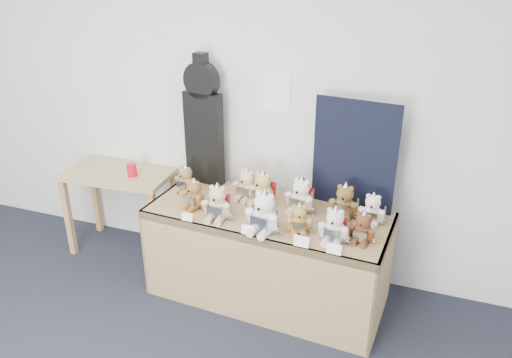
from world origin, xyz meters
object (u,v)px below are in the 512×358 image
(teddy_front_right, at_px, (299,220))
(side_table, at_px, (120,185))
(red_cup, at_px, (132,170))
(teddy_back_far_left, at_px, (186,180))
(guitar_case, at_px, (203,122))
(teddy_front_end, at_px, (363,229))
(teddy_front_left, at_px, (218,204))
(teddy_back_centre_right, at_px, (301,197))
(teddy_front_centre, at_px, (264,214))
(teddy_back_left, at_px, (247,186))
(teddy_front_far_left, at_px, (194,195))
(teddy_front_far_right, at_px, (334,227))
(teddy_back_centre_left, at_px, (263,190))
(teddy_back_end, at_px, (372,210))
(display_table, at_px, (264,235))
(teddy_back_right, at_px, (344,203))

(teddy_front_right, bearing_deg, side_table, 150.23)
(red_cup, bearing_deg, teddy_front_right, -13.51)
(red_cup, distance_m, teddy_back_far_left, 0.53)
(guitar_case, relative_size, teddy_front_end, 4.42)
(teddy_front_left, bearing_deg, teddy_back_centre_right, 28.04)
(red_cup, xyz_separation_m, teddy_front_centre, (1.30, -0.43, 0.06))
(teddy_front_left, height_order, teddy_back_left, teddy_front_left)
(guitar_case, xyz_separation_m, teddy_front_far_left, (0.12, -0.44, -0.41))
(teddy_front_far_right, bearing_deg, teddy_back_centre_left, 154.18)
(red_cup, relative_size, teddy_front_right, 0.46)
(side_table, xyz_separation_m, teddy_back_left, (1.18, -0.06, 0.21))
(teddy_front_left, height_order, teddy_back_end, teddy_front_left)
(side_table, height_order, teddy_front_end, teddy_front_end)
(display_table, relative_size, teddy_back_centre_left, 6.27)
(teddy_front_far_left, bearing_deg, red_cup, 173.85)
(side_table, bearing_deg, teddy_front_centre, -21.55)
(teddy_back_centre_left, bearing_deg, teddy_front_far_left, -133.26)
(display_table, distance_m, red_cup, 1.28)
(teddy_front_centre, height_order, teddy_back_end, teddy_front_centre)
(teddy_back_end, bearing_deg, teddy_back_centre_left, -179.69)
(teddy_back_centre_left, height_order, teddy_back_end, teddy_back_centre_left)
(teddy_front_far_right, xyz_separation_m, teddy_back_centre_right, (-0.31, 0.32, 0.01))
(teddy_front_far_left, distance_m, teddy_front_right, 0.82)
(guitar_case, relative_size, teddy_front_far_right, 3.84)
(teddy_front_far_right, bearing_deg, teddy_front_left, -177.70)
(teddy_back_left, xyz_separation_m, teddy_back_right, (0.74, -0.03, 0.00))
(teddy_back_left, distance_m, teddy_back_far_left, 0.49)
(red_cup, distance_m, teddy_back_centre_right, 1.45)
(teddy_front_right, bearing_deg, teddy_back_end, 17.70)
(teddy_front_centre, bearing_deg, teddy_back_right, 50.26)
(teddy_front_far_left, relative_size, teddy_front_right, 1.06)
(teddy_front_end, bearing_deg, guitar_case, 168.01)
(red_cup, bearing_deg, teddy_back_end, -2.11)
(teddy_front_right, relative_size, teddy_front_far_right, 0.86)
(teddy_front_end, bearing_deg, teddy_front_far_right, -152.01)
(guitar_case, distance_m, teddy_front_left, 0.75)
(red_cup, height_order, teddy_front_right, teddy_front_right)
(teddy_front_centre, height_order, teddy_back_centre_right, teddy_front_centre)
(teddy_back_centre_left, xyz_separation_m, teddy_back_right, (0.60, -0.00, -0.00))
(teddy_front_right, relative_size, teddy_back_end, 0.95)
(teddy_back_right, relative_size, teddy_back_far_left, 1.18)
(teddy_front_end, bearing_deg, teddy_front_far_left, -174.38)
(display_table, distance_m, teddy_front_far_right, 0.61)
(teddy_back_left, relative_size, teddy_back_right, 0.97)
(teddy_back_right, bearing_deg, red_cup, -179.06)
(red_cup, height_order, teddy_front_centre, teddy_front_centre)
(teddy_front_centre, bearing_deg, teddy_back_centre_right, 77.70)
(side_table, distance_m, teddy_back_right, 1.94)
(teddy_front_left, bearing_deg, teddy_back_right, 19.08)
(teddy_front_far_right, bearing_deg, teddy_front_right, 176.01)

